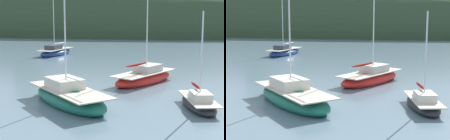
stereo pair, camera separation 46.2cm
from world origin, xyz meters
The scene contains 5 objects.
far_shoreline_hill centered at (-25.06, 81.58, 0.08)m, with size 150.00×36.00×28.72m.
sailboat_teal_outer centered at (-10.90, 37.45, 0.40)m, with size 3.18×6.77×9.06m.
sailboat_grey_yawl centered at (-1.49, 14.37, 0.44)m, with size 7.09×7.12×9.67m.
sailboat_blue_center centered at (2.21, 21.78, 0.41)m, with size 5.12×7.03×8.16m.
sailboat_white_near centered at (6.08, 15.00, 0.31)m, with size 2.59×4.81×5.65m.
Camera 2 is at (5.59, -5.25, 5.42)m, focal length 57.05 mm.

